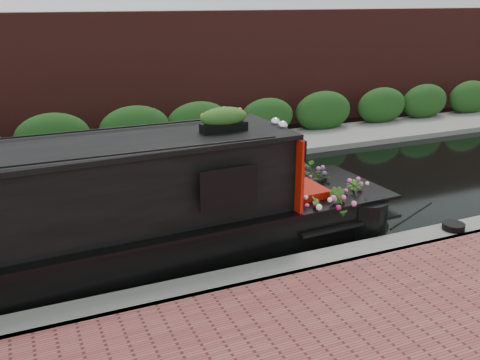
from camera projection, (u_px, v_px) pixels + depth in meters
name	position (u px, v px, depth m)	size (l,w,h in m)	color
ground	(188.00, 214.00, 11.46)	(80.00, 80.00, 0.00)	black
near_bank_coping	(253.00, 286.00, 8.60)	(40.00, 0.60, 0.50)	slate
far_bank_path	(141.00, 162.00, 15.10)	(40.00, 2.40, 0.34)	slate
far_hedge	(133.00, 154.00, 15.88)	(40.00, 1.10, 2.80)	#1A4216
far_brick_wall	(119.00, 138.00, 17.70)	(40.00, 1.00, 8.00)	#491D18
narrowboat	(44.00, 234.00, 8.49)	(12.26, 2.64, 2.87)	black
rope_fender	(378.00, 210.00, 11.21)	(0.36, 0.36, 0.36)	olive
coiled_mooring_rope	(453.00, 226.00, 10.09)	(0.42, 0.42, 0.12)	black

